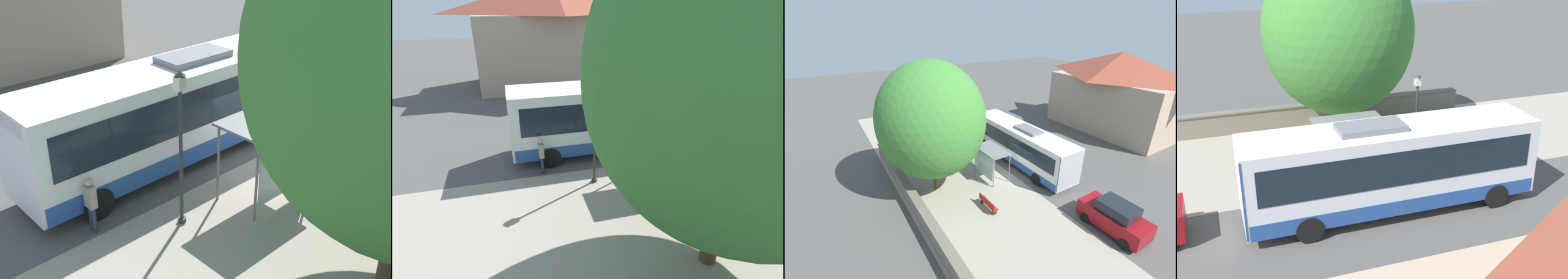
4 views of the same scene
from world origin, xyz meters
TOP-DOWN VIEW (x-y plane):
  - ground_plane at (0.00, 0.00)m, footprint 120.00×120.00m
  - sidewalk_plaza at (-4.50, 0.00)m, footprint 9.00×44.00m
  - stone_wall at (-8.55, 0.00)m, footprint 0.60×20.00m
  - bus at (1.92, 1.69)m, footprint 2.65×11.34m
  - bus_shelter at (-1.83, 1.06)m, footprint 1.79×3.11m
  - pedestrian at (0.29, 6.12)m, footprint 0.34×0.23m
  - bench at (-4.23, -2.27)m, footprint 0.40×1.85m
  - street_lamp_near at (-1.06, 4.05)m, footprint 0.28×0.28m
  - shade_tree at (-6.20, 1.96)m, footprint 7.64×7.64m

SIDE VIEW (x-z plane):
  - ground_plane at x=0.00m, z-range 0.00..0.00m
  - sidewalk_plaza at x=-4.50m, z-range 0.00..0.02m
  - bench at x=-4.23m, z-range 0.04..0.92m
  - stone_wall at x=-8.55m, z-range 0.01..1.28m
  - pedestrian at x=0.29m, z-range 0.15..1.86m
  - bus at x=1.92m, z-range 0.06..3.75m
  - bus_shelter at x=-1.83m, z-range 0.86..3.45m
  - street_lamp_near at x=-1.06m, z-range 0.41..4.95m
  - shade_tree at x=-6.20m, z-range 0.71..10.54m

